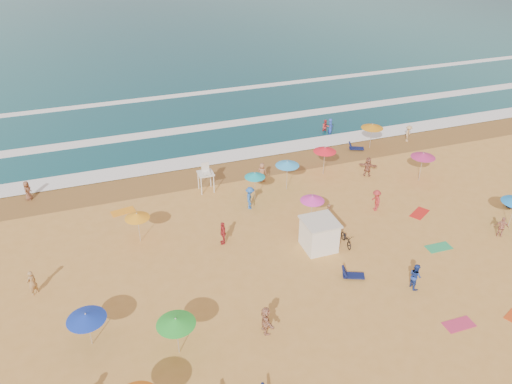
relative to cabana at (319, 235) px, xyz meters
name	(u,v)px	position (x,y,z in m)	size (l,w,h in m)	color
ground	(325,248)	(0.43, -0.21, -1.00)	(220.00, 220.00, 0.00)	gold
ocean	(143,11)	(0.43, 83.79, -1.00)	(220.00, 140.00, 0.18)	#0C4756
wet_sand	(262,165)	(0.43, 12.29, -0.99)	(220.00, 220.00, 0.00)	olive
surf_foam	(232,126)	(0.43, 21.11, -0.90)	(200.00, 18.70, 0.05)	white
cabana	(319,235)	(0.00, 0.00, 0.00)	(2.00, 2.00, 2.00)	white
cabana_roof	(320,222)	(0.00, 0.00, 1.06)	(2.20, 2.20, 0.12)	silver
bicycle	(346,239)	(1.90, -0.30, -0.55)	(0.59, 1.70, 0.89)	black
lifeguard_stand	(206,179)	(-5.16, 9.69, 0.05)	(1.20, 1.20, 2.10)	white
beach_umbrellas	(343,212)	(1.83, 0.34, 1.17)	(63.96, 29.60, 0.78)	#D36311
loungers	(456,244)	(8.74, -2.86, -0.83)	(34.74, 23.05, 0.34)	#0F194F
towels	(322,296)	(-1.83, -4.40, -0.98)	(49.23, 24.36, 0.03)	red
beachgoers	(283,213)	(-1.16, 3.47, -0.19)	(44.79, 25.84, 2.02)	brown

